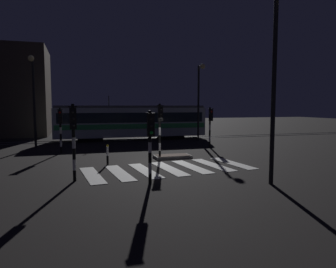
{
  "coord_description": "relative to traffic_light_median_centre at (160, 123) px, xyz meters",
  "views": [
    {
      "loc": [
        -4.53,
        -16.68,
        3.2
      ],
      "look_at": [
        1.2,
        2.28,
        1.4
      ],
      "focal_mm": 32.93,
      "sensor_mm": 36.0,
      "label": 1
    }
  ],
  "objects": [
    {
      "name": "ground_plane",
      "position": [
        -0.39,
        -1.27,
        -2.21
      ],
      "size": [
        120.0,
        120.0,
        0.0
      ],
      "primitive_type": "plane",
      "color": "black"
    },
    {
      "name": "rail_near",
      "position": [
        -0.39,
        10.39,
        -2.19
      ],
      "size": [
        80.0,
        0.12,
        0.03
      ],
      "primitive_type": "cube",
      "color": "#59595E",
      "rests_on": "ground"
    },
    {
      "name": "rail_far",
      "position": [
        -0.39,
        11.83,
        -2.19
      ],
      "size": [
        80.0,
        0.12,
        0.03
      ],
      "primitive_type": "cube",
      "color": "#59595E",
      "rests_on": "ground"
    },
    {
      "name": "crosswalk_zebra",
      "position": [
        -0.39,
        -3.1,
        -2.2
      ],
      "size": [
        8.79,
        4.64,
        0.02
      ],
      "color": "silver",
      "rests_on": "ground"
    },
    {
      "name": "traffic_island",
      "position": [
        0.8,
        0.05,
        -2.12
      ],
      "size": [
        2.25,
        1.16,
        0.18
      ],
      "color": "slate",
      "rests_on": "ground"
    },
    {
      "name": "traffic_light_median_centre",
      "position": [
        0.0,
        0.0,
        0.0
      ],
      "size": [
        0.36,
        0.42,
        3.34
      ],
      "color": "black",
      "rests_on": "ground"
    },
    {
      "name": "traffic_light_kerb_mid_left",
      "position": [
        -2.02,
        -5.86,
        -0.22
      ],
      "size": [
        0.36,
        0.42,
        3.02
      ],
      "color": "black",
      "rests_on": "ground"
    },
    {
      "name": "traffic_light_corner_far_right",
      "position": [
        5.08,
        3.84,
        -0.16
      ],
      "size": [
        0.36,
        0.42,
        3.11
      ],
      "color": "black",
      "rests_on": "ground"
    },
    {
      "name": "traffic_light_corner_near_left",
      "position": [
        -5.01,
        -4.51,
        -0.03
      ],
      "size": [
        0.36,
        0.42,
        3.29
      ],
      "color": "black",
      "rests_on": "ground"
    },
    {
      "name": "traffic_light_corner_far_left",
      "position": [
        -5.89,
        3.95,
        -0.17
      ],
      "size": [
        0.36,
        0.42,
        3.1
      ],
      "color": "black",
      "rests_on": "ground"
    },
    {
      "name": "street_lamp_trackside_right",
      "position": [
        5.91,
        8.04,
        2.19
      ],
      "size": [
        0.44,
        1.21,
        6.9
      ],
      "color": "black",
      "rests_on": "ground"
    },
    {
      "name": "street_lamp_trackside_left",
      "position": [
        -7.89,
        7.39,
        2.18
      ],
      "size": [
        0.44,
        1.21,
        6.88
      ],
      "color": "black",
      "rests_on": "ground"
    },
    {
      "name": "street_lamp_near_kerb",
      "position": [
        2.74,
        -7.5,
        2.6
      ],
      "size": [
        0.44,
        1.21,
        7.65
      ],
      "color": "black",
      "rests_on": "ground"
    },
    {
      "name": "tram",
      "position": [
        0.23,
        11.11,
        -0.46
      ],
      "size": [
        14.3,
        2.58,
        4.15
      ],
      "color": "#B2BCC1",
      "rests_on": "ground"
    },
    {
      "name": "bollard_island_edge",
      "position": [
        -3.28,
        -1.07,
        -1.65
      ],
      "size": [
        0.12,
        0.12,
        1.11
      ],
      "color": "black",
      "rests_on": "ground"
    }
  ]
}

